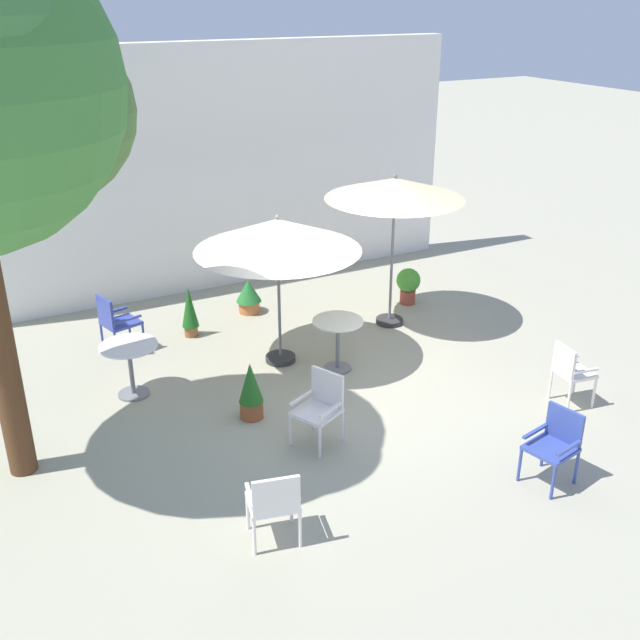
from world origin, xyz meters
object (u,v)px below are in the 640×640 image
patio_chair_1 (274,501)px  potted_plant_0 (249,295)px  patio_chair_3 (556,441)px  potted_plant_3 (190,310)px  cafe_table_1 (130,360)px  potted_plant_1 (251,390)px  patio_umbrella_0 (278,235)px  patio_chair_4 (115,320)px  patio_chair_0 (570,370)px  patio_chair_2 (321,404)px  cafe_table_0 (338,335)px  patio_umbrella_1 (395,190)px  potted_plant_2 (408,284)px

patio_chair_1 → potted_plant_0: 5.79m
patio_chair_3 → potted_plant_3: bearing=113.3°
cafe_table_1 → potted_plant_1: (1.19, -1.27, -0.13)m
patio_umbrella_0 → potted_plant_1: bearing=-127.8°
patio_chair_4 → potted_plant_1: 2.90m
patio_umbrella_0 → patio_chair_3: size_ratio=2.73×
patio_chair_1 → potted_plant_0: (1.97, 5.44, -0.19)m
cafe_table_1 → patio_chair_0: (5.00, -2.86, -0.01)m
cafe_table_1 → patio_chair_3: patio_chair_3 is taller
patio_chair_3 → patio_chair_4: 6.47m
potted_plant_3 → cafe_table_1: bearing=-131.8°
patio_chair_0 → patio_chair_2: bearing=167.3°
cafe_table_0 → patio_chair_4: size_ratio=0.85×
cafe_table_0 → potted_plant_3: bearing=126.3°
potted_plant_0 → potted_plant_1: potted_plant_1 is taller
patio_chair_1 → potted_plant_3: 5.06m
patio_chair_1 → patio_chair_3: 3.18m
patio_umbrella_0 → patio_chair_1: (-1.69, -3.55, -1.43)m
patio_chair_1 → cafe_table_0: bearing=51.9°
patio_umbrella_0 → patio_chair_0: (2.82, -2.86, -1.41)m
patio_umbrella_1 → potted_plant_1: (-3.13, -1.68, -1.82)m
potted_plant_1 → patio_chair_2: bearing=-57.8°
cafe_table_1 → potted_plant_0: cafe_table_1 is taller
patio_umbrella_0 → potted_plant_0: patio_umbrella_0 is taller
patio_chair_0 → potted_plant_1: size_ratio=1.11×
patio_chair_3 → potted_plant_2: bearing=74.2°
potted_plant_0 → potted_plant_1: bearing=-111.9°
potted_plant_1 → potted_plant_2: potted_plant_1 is taller
potted_plant_1 → potted_plant_3: (0.10, 2.71, 0.04)m
patio_umbrella_0 → patio_chair_0: 4.26m
patio_umbrella_0 → patio_chair_3: patio_umbrella_0 is taller
patio_chair_0 → potted_plant_1: patio_chair_0 is taller
patio_chair_1 → potted_plant_0: patio_chair_1 is taller
patio_umbrella_1 → cafe_table_1: bearing=-174.6°
potted_plant_0 → potted_plant_1: 3.40m
patio_chair_0 → patio_chair_2: (-3.26, 0.73, -0.01)m
patio_chair_1 → patio_chair_4: bearing=94.0°
potted_plant_2 → potted_plant_3: bearing=173.1°
patio_umbrella_0 → potted_plant_2: (2.88, 0.99, -1.56)m
cafe_table_1 → patio_chair_2: patio_chair_2 is taller
potted_plant_0 → patio_chair_4: bearing=-168.8°
patio_umbrella_0 → cafe_table_0: (0.62, -0.61, -1.39)m
patio_umbrella_0 → patio_umbrella_1: 2.21m
patio_chair_0 → patio_umbrella_1: bearing=101.6°
patio_chair_0 → potted_plant_0: size_ratio=1.48×
cafe_table_1 → potted_plant_1: size_ratio=0.99×
cafe_table_0 → patio_chair_0: patio_chair_0 is taller
patio_chair_2 → potted_plant_2: 4.56m
patio_umbrella_0 → patio_chair_4: (-2.03, 1.43, -1.41)m
patio_umbrella_0 → patio_chair_2: (-0.44, -2.13, -1.42)m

